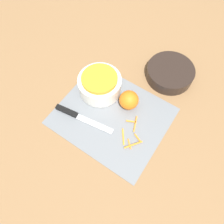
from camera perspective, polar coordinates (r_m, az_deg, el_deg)
ground_plane at (r=0.88m, az=0.00°, el=-1.08°), size 4.00×4.00×0.00m
cutting_board at (r=0.88m, az=0.00°, el=-1.00°), size 0.43×0.37×0.01m
bowl_speckled at (r=0.91m, az=-3.19°, el=7.32°), size 0.18×0.18×0.09m
bowl_dark at (r=1.00m, az=14.89°, el=9.86°), size 0.20×0.20×0.05m
knife at (r=0.89m, az=-9.98°, el=-0.57°), size 0.25×0.06×0.02m
orange_left at (r=0.87m, az=4.44°, el=3.12°), size 0.08×0.08×0.08m
peel_pile at (r=0.84m, az=5.10°, el=-5.98°), size 0.10×0.14×0.01m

